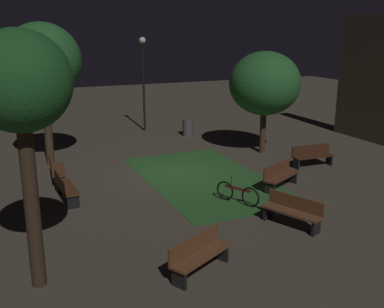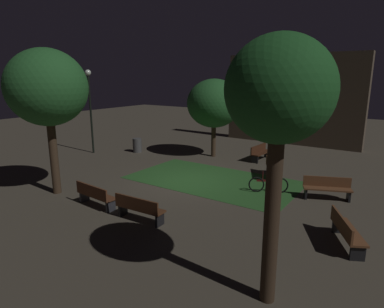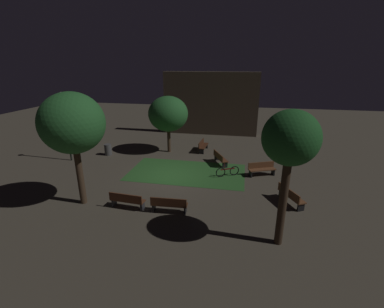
{
  "view_description": "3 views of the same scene",
  "coord_description": "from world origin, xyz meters",
  "px_view_note": "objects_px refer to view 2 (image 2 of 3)",
  "views": [
    {
      "loc": [
        15.81,
        -6.36,
        5.49
      ],
      "look_at": [
        -0.25,
        0.75,
        0.7
      ],
      "focal_mm": 42.61,
      "sensor_mm": 36.0,
      "label": 1
    },
    {
      "loc": [
        8.32,
        -11.92,
        4.77
      ],
      "look_at": [
        -0.55,
        1.14,
        1.0
      ],
      "focal_mm": 30.78,
      "sensor_mm": 36.0,
      "label": 2
    },
    {
      "loc": [
        4.44,
        -15.57,
        7.08
      ],
      "look_at": [
        1.15,
        1.19,
        1.2
      ],
      "focal_mm": 24.89,
      "sensor_mm": 36.0,
      "label": 3
    }
  ],
  "objects_px": {
    "bench_near_trees": "(260,152)",
    "tree_lawn_side": "(279,95)",
    "bench_path_side": "(327,187)",
    "tree_left_canopy": "(47,88)",
    "tree_near_wall": "(214,104)",
    "bicycle": "(268,185)",
    "bench_front_left": "(271,167)",
    "bench_back_row": "(346,230)",
    "trash_bin": "(137,145)",
    "bench_lawn_edge": "(95,195)",
    "bench_by_lamp": "(139,208)",
    "lamp_post_path_center": "(90,98)"
  },
  "relations": [
    {
      "from": "bench_by_lamp",
      "to": "tree_lawn_side",
      "type": "bearing_deg",
      "value": -15.13
    },
    {
      "from": "bench_front_left",
      "to": "bench_near_trees",
      "type": "distance_m",
      "value": 3.26
    },
    {
      "from": "bench_lawn_edge",
      "to": "tree_near_wall",
      "type": "relative_size",
      "value": 0.4
    },
    {
      "from": "bench_back_row",
      "to": "tree_lawn_side",
      "type": "relative_size",
      "value": 0.33
    },
    {
      "from": "tree_lawn_side",
      "to": "trash_bin",
      "type": "distance_m",
      "value": 15.68
    },
    {
      "from": "tree_near_wall",
      "to": "lamp_post_path_center",
      "type": "relative_size",
      "value": 0.9
    },
    {
      "from": "trash_bin",
      "to": "tree_lawn_side",
      "type": "bearing_deg",
      "value": -35.98
    },
    {
      "from": "bench_front_left",
      "to": "trash_bin",
      "type": "relative_size",
      "value": 2.05
    },
    {
      "from": "bench_lawn_edge",
      "to": "bench_by_lamp",
      "type": "relative_size",
      "value": 1.01
    },
    {
      "from": "bench_lawn_edge",
      "to": "bench_near_trees",
      "type": "relative_size",
      "value": 1.0
    },
    {
      "from": "bench_near_trees",
      "to": "tree_near_wall",
      "type": "relative_size",
      "value": 0.4
    },
    {
      "from": "bench_near_trees",
      "to": "lamp_post_path_center",
      "type": "xyz_separation_m",
      "value": [
        -9.51,
        -4.17,
        2.94
      ]
    },
    {
      "from": "bench_path_side",
      "to": "lamp_post_path_center",
      "type": "relative_size",
      "value": 0.36
    },
    {
      "from": "bench_lawn_edge",
      "to": "trash_bin",
      "type": "height_order",
      "value": "trash_bin"
    },
    {
      "from": "tree_lawn_side",
      "to": "bench_back_row",
      "type": "bearing_deg",
      "value": 74.75
    },
    {
      "from": "tree_lawn_side",
      "to": "bicycle",
      "type": "bearing_deg",
      "value": 111.35
    },
    {
      "from": "tree_near_wall",
      "to": "tree_left_canopy",
      "type": "bearing_deg",
      "value": -103.05
    },
    {
      "from": "bench_near_trees",
      "to": "bench_back_row",
      "type": "distance_m",
      "value": 9.85
    },
    {
      "from": "bench_front_left",
      "to": "tree_left_canopy",
      "type": "relative_size",
      "value": 0.31
    },
    {
      "from": "bench_front_left",
      "to": "bench_back_row",
      "type": "bearing_deg",
      "value": -50.66
    },
    {
      "from": "bench_path_side",
      "to": "tree_left_canopy",
      "type": "xyz_separation_m",
      "value": [
        -9.47,
        -5.57,
        3.81
      ]
    },
    {
      "from": "tree_near_wall",
      "to": "bench_near_trees",
      "type": "bearing_deg",
      "value": 14.49
    },
    {
      "from": "bench_front_left",
      "to": "bench_by_lamp",
      "type": "bearing_deg",
      "value": -104.07
    },
    {
      "from": "bench_back_row",
      "to": "lamp_post_path_center",
      "type": "height_order",
      "value": "lamp_post_path_center"
    },
    {
      "from": "bench_path_side",
      "to": "tree_lawn_side",
      "type": "relative_size",
      "value": 0.33
    },
    {
      "from": "tree_left_canopy",
      "to": "bench_near_trees",
      "type": "bearing_deg",
      "value": 63.85
    },
    {
      "from": "lamp_post_path_center",
      "to": "bench_back_row",
      "type": "bearing_deg",
      "value": -13.59
    },
    {
      "from": "trash_bin",
      "to": "bicycle",
      "type": "relative_size",
      "value": 0.6
    },
    {
      "from": "bicycle",
      "to": "bench_by_lamp",
      "type": "bearing_deg",
      "value": -116.31
    },
    {
      "from": "tree_left_canopy",
      "to": "tree_lawn_side",
      "type": "bearing_deg",
      "value": -8.6
    },
    {
      "from": "trash_bin",
      "to": "lamp_post_path_center",
      "type": "bearing_deg",
      "value": -141.93
    },
    {
      "from": "bench_back_row",
      "to": "bench_near_trees",
      "type": "bearing_deg",
      "value": 126.77
    },
    {
      "from": "tree_lawn_side",
      "to": "bench_near_trees",
      "type": "bearing_deg",
      "value": 113.5
    },
    {
      "from": "bench_lawn_edge",
      "to": "bench_near_trees",
      "type": "distance_m",
      "value": 10.27
    },
    {
      "from": "tree_left_canopy",
      "to": "lamp_post_path_center",
      "type": "height_order",
      "value": "tree_left_canopy"
    },
    {
      "from": "bench_near_trees",
      "to": "bicycle",
      "type": "height_order",
      "value": "bicycle"
    },
    {
      "from": "bench_front_left",
      "to": "tree_near_wall",
      "type": "bearing_deg",
      "value": 154.92
    },
    {
      "from": "bench_lawn_edge",
      "to": "bench_by_lamp",
      "type": "height_order",
      "value": "same"
    },
    {
      "from": "bench_by_lamp",
      "to": "trash_bin",
      "type": "distance_m",
      "value": 10.45
    },
    {
      "from": "bench_near_trees",
      "to": "tree_lawn_side",
      "type": "xyz_separation_m",
      "value": [
        4.95,
        -11.38,
        3.92
      ]
    },
    {
      "from": "bench_by_lamp",
      "to": "bench_path_side",
      "type": "bearing_deg",
      "value": 50.35
    },
    {
      "from": "trash_bin",
      "to": "bench_lawn_edge",
      "type": "bearing_deg",
      "value": -56.4
    },
    {
      "from": "bench_by_lamp",
      "to": "bicycle",
      "type": "relative_size",
      "value": 1.23
    },
    {
      "from": "bench_front_left",
      "to": "bicycle",
      "type": "bearing_deg",
      "value": -71.54
    },
    {
      "from": "lamp_post_path_center",
      "to": "bicycle",
      "type": "distance_m",
      "value": 12.34
    },
    {
      "from": "tree_near_wall",
      "to": "tree_lawn_side",
      "type": "relative_size",
      "value": 0.83
    },
    {
      "from": "bench_front_left",
      "to": "bench_path_side",
      "type": "height_order",
      "value": "same"
    },
    {
      "from": "tree_near_wall",
      "to": "bicycle",
      "type": "bearing_deg",
      "value": -39.24
    },
    {
      "from": "bench_lawn_edge",
      "to": "bench_near_trees",
      "type": "xyz_separation_m",
      "value": [
        2.32,
        10.01,
        0.0
      ]
    },
    {
      "from": "bench_front_left",
      "to": "lamp_post_path_center",
      "type": "relative_size",
      "value": 0.36
    }
  ]
}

